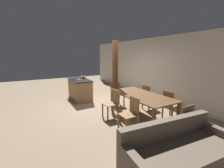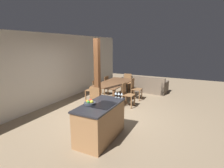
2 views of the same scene
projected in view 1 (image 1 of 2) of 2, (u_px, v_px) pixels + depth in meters
ground_plane at (100, 106)px, 5.84m from camera, size 16.00×16.00×0.00m
wall_back at (152, 68)px, 6.84m from camera, size 11.20×0.08×2.70m
kitchen_island at (80, 89)px, 6.65m from camera, size 1.44×0.73×0.90m
fruit_bowl at (83, 77)px, 6.76m from camera, size 0.27×0.27×0.12m
wine_glass_near at (77, 79)px, 5.85m from camera, size 0.07×0.07×0.15m
wine_glass_middle at (79, 79)px, 5.89m from camera, size 0.07×0.07×0.15m
wine_glass_far at (81, 79)px, 5.93m from camera, size 0.07×0.07×0.15m
dining_table at (141, 97)px, 4.57m from camera, size 2.14×1.03×0.76m
dining_chair_near_left at (112, 103)px, 4.67m from camera, size 0.40×0.40×0.89m
dining_chair_near_right at (130, 113)px, 3.84m from camera, size 0.40×0.40×0.89m
dining_chair_far_left at (148, 97)px, 5.38m from camera, size 0.40×0.40×0.89m
dining_chair_far_right at (170, 104)px, 4.56m from camera, size 0.40×0.40×0.89m
dining_chair_head_end at (117, 93)px, 5.84m from camera, size 0.40×0.40×0.89m
dining_chair_foot_end at (182, 122)px, 3.38m from camera, size 0.40×0.40×0.89m
couch at (180, 154)px, 2.59m from camera, size 1.05×2.14×0.79m
timber_post at (115, 74)px, 5.68m from camera, size 0.16×0.16×2.48m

